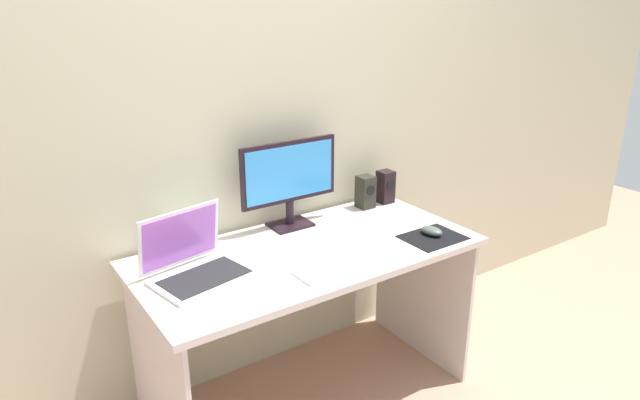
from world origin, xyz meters
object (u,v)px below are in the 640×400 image
speaker_near_monitor (365,192)px  keyboard_external (346,264)px  speaker_right (385,187)px  fishbowl (177,236)px  mouse (432,231)px  monitor (289,179)px  laptop (195,264)px

speaker_near_monitor → keyboard_external: (-0.45, -0.45, -0.07)m
speaker_right → keyboard_external: speaker_right is taller
fishbowl → mouse: bearing=-24.4°
speaker_near_monitor → fishbowl: size_ratio=0.96×
monitor → speaker_right: size_ratio=2.88×
speaker_right → mouse: (-0.10, -0.43, -0.06)m
speaker_near_monitor → keyboard_external: bearing=-135.0°
speaker_near_monitor → fishbowl: bearing=179.5°
laptop → keyboard_external: laptop is taller
monitor → laptop: monitor is taller
fishbowl → keyboard_external: fishbowl is taller
mouse → monitor: bearing=125.7°
keyboard_external → monitor: bearing=84.9°
fishbowl → keyboard_external: 0.67m
monitor → laptop: 0.60m
speaker_near_monitor → keyboard_external: size_ratio=0.38×
laptop → mouse: laptop is taller
speaker_near_monitor → laptop: 0.98m
mouse → laptop: bearing=157.6°
keyboard_external → mouse: bearing=1.5°
speaker_near_monitor → mouse: 0.43m
speaker_right → keyboard_external: size_ratio=0.39×
speaker_near_monitor → fishbowl: (-0.94, 0.01, -0.00)m
keyboard_external → fishbowl: bearing=135.6°
laptop → fishbowl: (0.01, 0.22, 0.03)m
speaker_right → keyboard_external: 0.73m
speaker_near_monitor → mouse: size_ratio=1.57×
monitor → speaker_near_monitor: monitor is taller
laptop → fishbowl: 0.22m
speaker_near_monitor → mouse: speaker_near_monitor is taller
laptop → keyboard_external: bearing=-25.6°
fishbowl → speaker_right: bearing=-0.5°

